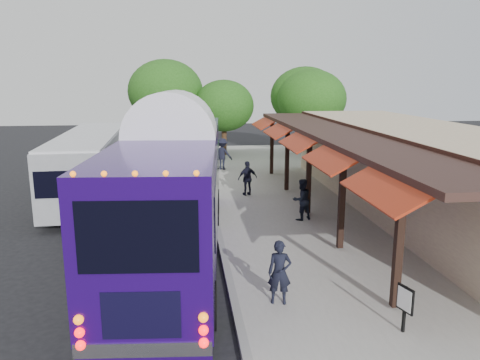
{
  "coord_description": "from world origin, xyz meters",
  "views": [
    {
      "loc": [
        -1.06,
        -13.73,
        5.52
      ],
      "look_at": [
        0.94,
        3.28,
        1.8
      ],
      "focal_mm": 35.0,
      "sensor_mm": 36.0,
      "label": 1
    }
  ],
  "objects_px": {
    "city_bus": "(91,162)",
    "ped_d": "(222,154)",
    "sign_board": "(405,301)",
    "coach_bus": "(174,186)",
    "ped_a": "(280,273)",
    "ped_c": "(248,178)",
    "ped_b": "(302,200)"
  },
  "relations": [
    {
      "from": "city_bus",
      "to": "ped_d",
      "type": "relative_size",
      "value": 6.04
    },
    {
      "from": "city_bus",
      "to": "sign_board",
      "type": "height_order",
      "value": "city_bus"
    },
    {
      "from": "coach_bus",
      "to": "sign_board",
      "type": "relative_size",
      "value": 12.32
    },
    {
      "from": "coach_bus",
      "to": "city_bus",
      "type": "relative_size",
      "value": 1.15
    },
    {
      "from": "coach_bus",
      "to": "sign_board",
      "type": "xyz_separation_m",
      "value": [
        4.97,
        -5.82,
        -1.34
      ]
    },
    {
      "from": "coach_bus",
      "to": "sign_board",
      "type": "bearing_deg",
      "value": -44.87
    },
    {
      "from": "city_bus",
      "to": "ped_a",
      "type": "height_order",
      "value": "city_bus"
    },
    {
      "from": "ped_c",
      "to": "ped_d",
      "type": "relative_size",
      "value": 0.86
    },
    {
      "from": "ped_b",
      "to": "sign_board",
      "type": "xyz_separation_m",
      "value": [
        0.18,
        -8.33,
        -0.09
      ]
    },
    {
      "from": "ped_b",
      "to": "coach_bus",
      "type": "bearing_deg",
      "value": 4.64
    },
    {
      "from": "city_bus",
      "to": "sign_board",
      "type": "bearing_deg",
      "value": -58.71
    },
    {
      "from": "ped_a",
      "to": "ped_c",
      "type": "relative_size",
      "value": 0.97
    },
    {
      "from": "coach_bus",
      "to": "ped_b",
      "type": "height_order",
      "value": "coach_bus"
    },
    {
      "from": "coach_bus",
      "to": "city_bus",
      "type": "bearing_deg",
      "value": 121.96
    },
    {
      "from": "ped_c",
      "to": "ped_a",
      "type": "bearing_deg",
      "value": 71.08
    },
    {
      "from": "coach_bus",
      "to": "ped_d",
      "type": "distance_m",
      "value": 13.48
    },
    {
      "from": "ped_c",
      "to": "ped_d",
      "type": "distance_m",
      "value": 6.57
    },
    {
      "from": "coach_bus",
      "to": "city_bus",
      "type": "distance_m",
      "value": 8.84
    },
    {
      "from": "ped_c",
      "to": "sign_board",
      "type": "xyz_separation_m",
      "value": [
        1.72,
        -12.47,
        -0.1
      ]
    },
    {
      "from": "coach_bus",
      "to": "ped_a",
      "type": "bearing_deg",
      "value": -53.68
    },
    {
      "from": "ped_d",
      "to": "sign_board",
      "type": "relative_size",
      "value": 1.78
    },
    {
      "from": "ped_a",
      "to": "ped_b",
      "type": "bearing_deg",
      "value": 82.03
    },
    {
      "from": "ped_a",
      "to": "ped_d",
      "type": "relative_size",
      "value": 0.84
    },
    {
      "from": "ped_b",
      "to": "city_bus",
      "type": "bearing_deg",
      "value": -54.05
    },
    {
      "from": "ped_b",
      "to": "sign_board",
      "type": "bearing_deg",
      "value": 68.27
    },
    {
      "from": "sign_board",
      "to": "coach_bus",
      "type": "bearing_deg",
      "value": 114.05
    },
    {
      "from": "sign_board",
      "to": "ped_b",
      "type": "bearing_deg",
      "value": 74.78
    },
    {
      "from": "ped_c",
      "to": "ped_d",
      "type": "xyz_separation_m",
      "value": [
        -0.65,
        6.53,
        0.13
      ]
    },
    {
      "from": "ped_a",
      "to": "ped_c",
      "type": "bearing_deg",
      "value": 96.84
    },
    {
      "from": "ped_a",
      "to": "sign_board",
      "type": "relative_size",
      "value": 1.49
    },
    {
      "from": "ped_b",
      "to": "ped_d",
      "type": "relative_size",
      "value": 0.86
    },
    {
      "from": "city_bus",
      "to": "ped_d",
      "type": "xyz_separation_m",
      "value": [
        6.65,
        5.34,
        -0.58
      ]
    }
  ]
}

